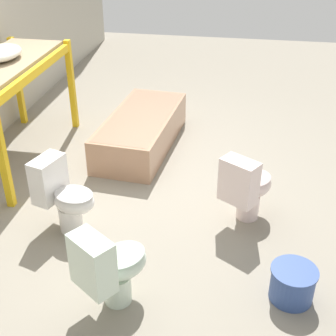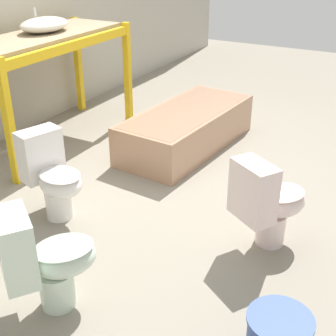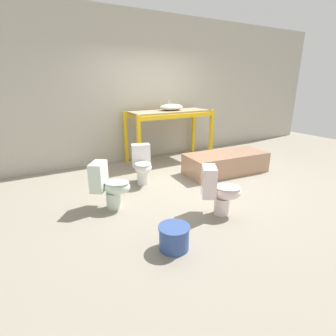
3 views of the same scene
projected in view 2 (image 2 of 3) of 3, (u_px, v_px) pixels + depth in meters
The scene contains 7 objects.
ground_plane at pixel (144, 176), 4.37m from camera, with size 12.00×12.00×0.00m, color gray.
shelving_rack at pixel (45, 52), 4.71m from camera, with size 1.92×0.80×1.14m.
sink_basin at pixel (44, 24), 4.66m from camera, with size 0.56×0.40×0.22m.
bathtub_main at pixel (187, 126), 4.87m from camera, with size 1.71×0.85×0.41m.
toilet_near at pixel (268, 202), 3.26m from camera, with size 0.62×0.55×0.69m.
toilet_far at pixel (52, 175), 3.62m from camera, with size 0.46×0.61×0.69m.
toilet_extra at pixel (45, 259), 2.69m from camera, with size 0.62×0.57×0.69m.
Camera 2 is at (-3.28, -2.06, 2.04)m, focal length 50.00 mm.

